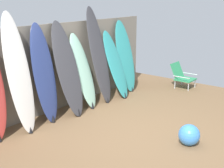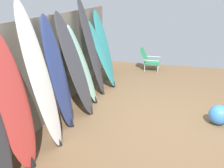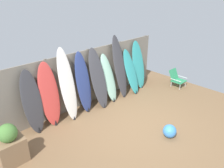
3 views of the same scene
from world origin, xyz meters
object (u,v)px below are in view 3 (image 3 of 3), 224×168
object	(u,v)px
surfboard_navy_3	(83,83)
surfboard_teal_7	(131,72)
beach_ball	(170,131)
surfboard_charcoal_4	(98,79)
beach_chair	(176,78)
surfboard_red_1	(49,95)
surfboard_charcoal_0	(32,103)
surfboard_charcoal_6	(120,67)
surfboard_seafoam_5	(109,78)
surfboard_teal_8	(138,65)
surfboard_white_2	(67,85)
planter_box	(10,146)

from	to	relation	value
surfboard_navy_3	surfboard_teal_7	bearing A→B (deg)	-3.86
beach_ball	surfboard_charcoal_4	bearing A→B (deg)	94.48
surfboard_navy_3	beach_chair	bearing A→B (deg)	-15.81
surfboard_red_1	surfboard_teal_7	xyz separation A→B (m)	(3.12, -0.20, -0.13)
surfboard_charcoal_0	surfboard_charcoal_6	bearing A→B (deg)	-1.76
surfboard_seafoam_5	surfboard_teal_7	distance (m)	1.00
surfboard_charcoal_0	surfboard_teal_7	bearing A→B (deg)	-2.95
surfboard_teal_7	surfboard_teal_8	distance (m)	0.59
surfboard_charcoal_6	surfboard_charcoal_4	bearing A→B (deg)	-178.37
surfboard_seafoam_5	beach_chair	size ratio (longest dim) A/B	2.49
surfboard_white_2	surfboard_red_1	bearing A→B (deg)	170.96
surfboard_navy_3	surfboard_charcoal_6	xyz separation A→B (m)	(1.53, -0.05, 0.12)
surfboard_teal_7	surfboard_teal_8	world-z (taller)	surfboard_teal_8
surfboard_charcoal_0	surfboard_red_1	bearing A→B (deg)	1.48
surfboard_red_1	surfboard_teal_8	xyz separation A→B (m)	(3.69, -0.07, -0.03)
surfboard_red_1	surfboard_white_2	world-z (taller)	surfboard_white_2
surfboard_white_2	beach_ball	distance (m)	3.02
surfboard_charcoal_6	beach_chair	distance (m)	2.48
surfboard_white_2	planter_box	xyz separation A→B (m)	(-1.94, -0.64, -0.60)
surfboard_charcoal_0	surfboard_red_1	size ratio (longest dim) A/B	0.96
surfboard_red_1	surfboard_seafoam_5	size ratio (longest dim) A/B	1.13
surfboard_white_2	surfboard_seafoam_5	size ratio (longest dim) A/B	1.32
surfboard_navy_3	beach_ball	bearing A→B (deg)	-74.35
surfboard_charcoal_0	surfboard_red_1	xyz separation A→B (m)	(0.50, 0.01, 0.05)
surfboard_teal_8	beach_chair	distance (m)	1.60
surfboard_charcoal_4	beach_chair	distance (m)	3.35
planter_box	beach_ball	bearing A→B (deg)	-30.96
surfboard_white_2	surfboard_charcoal_4	size ratio (longest dim) A/B	1.12
surfboard_teal_7	beach_ball	distance (m)	2.85
surfboard_red_1	beach_chair	xyz separation A→B (m)	(4.78, -1.11, -0.57)
surfboard_teal_8	surfboard_navy_3	bearing A→B (deg)	179.75
surfboard_white_2	surfboard_seafoam_5	distance (m)	1.62
surfboard_seafoam_5	surfboard_red_1	bearing A→B (deg)	177.63
surfboard_charcoal_4	planter_box	distance (m)	3.14
surfboard_red_1	surfboard_charcoal_4	bearing A→B (deg)	-4.79
surfboard_charcoal_0	surfboard_teal_8	xyz separation A→B (m)	(4.18, -0.06, 0.02)
surfboard_red_1	surfboard_navy_3	size ratio (longest dim) A/B	0.96
beach_ball	surfboard_red_1	bearing A→B (deg)	124.43
surfboard_charcoal_0	planter_box	bearing A→B (deg)	-142.01
beach_chair	surfboard_charcoal_4	bearing A→B (deg)	158.85
surfboard_navy_3	surfboard_charcoal_6	size ratio (longest dim) A/B	0.88
surfboard_charcoal_6	surfboard_teal_7	xyz separation A→B (m)	(0.49, -0.09, -0.28)
surfboard_charcoal_4	planter_box	xyz separation A→B (m)	(-3.05, -0.59, -0.49)
surfboard_white_2	surfboard_teal_8	distance (m)	3.16
surfboard_charcoal_4	surfboard_navy_3	bearing A→B (deg)	172.12
surfboard_seafoam_5	surfboard_navy_3	bearing A→B (deg)	178.62
surfboard_teal_8	surfboard_teal_7	bearing A→B (deg)	-167.52
surfboard_white_2	surfboard_charcoal_4	distance (m)	1.11
surfboard_charcoal_0	surfboard_navy_3	size ratio (longest dim) A/B	0.92
surfboard_red_1	surfboard_seafoam_5	xyz separation A→B (m)	(2.13, -0.09, -0.11)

